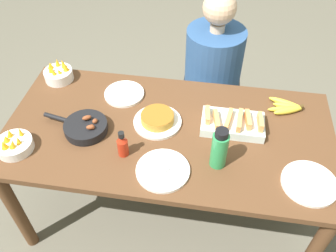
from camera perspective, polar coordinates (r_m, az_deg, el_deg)
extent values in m
plane|color=#666051|center=(2.44, 0.00, -12.95)|extent=(14.00, 14.00, 0.00)
cube|color=brown|center=(1.85, 0.00, -1.03)|extent=(1.71, 0.85, 0.03)
cylinder|color=brown|center=(2.18, -23.24, -12.29)|extent=(0.07, 0.07, 0.72)
cylinder|color=brown|center=(2.57, -16.44, 1.10)|extent=(0.07, 0.07, 0.72)
cylinder|color=brown|center=(2.44, 20.19, -3.02)|extent=(0.07, 0.07, 0.72)
ellipsoid|color=yellow|center=(2.07, 18.36, 3.50)|extent=(0.19, 0.10, 0.03)
ellipsoid|color=yellow|center=(2.06, 18.65, 3.04)|extent=(0.16, 0.05, 0.03)
ellipsoid|color=yellow|center=(2.04, 18.31, 2.63)|extent=(0.20, 0.07, 0.03)
ellipsoid|color=yellow|center=(2.03, 18.76, 2.41)|extent=(0.17, 0.10, 0.04)
cylinder|color=#4C3819|center=(2.07, 20.60, 2.72)|extent=(0.02, 0.02, 0.04)
cube|color=silver|center=(1.87, 10.30, 0.29)|extent=(0.32, 0.18, 0.05)
cube|color=#F29E56|center=(1.83, 6.36, 1.75)|extent=(0.03, 0.11, 0.04)
cube|color=#F29E56|center=(1.82, 7.77, 0.97)|extent=(0.04, 0.13, 0.04)
cube|color=#F29E56|center=(1.83, 9.64, 0.99)|extent=(0.05, 0.14, 0.04)
cube|color=#F29E56|center=(1.83, 11.40, 0.85)|extent=(0.03, 0.14, 0.05)
cube|color=#F29E56|center=(1.84, 12.70, 0.96)|extent=(0.04, 0.12, 0.05)
cube|color=#F29E56|center=(1.84, 14.57, 0.60)|extent=(0.03, 0.11, 0.05)
cylinder|color=black|center=(1.88, -12.93, -0.68)|extent=(0.22, 0.22, 0.01)
cylinder|color=black|center=(1.86, -13.05, -0.13)|extent=(0.22, 0.22, 0.04)
cylinder|color=black|center=(1.94, -17.55, 1.31)|extent=(0.14, 0.05, 0.02)
ellipsoid|color=brown|center=(1.84, -11.63, 0.78)|extent=(0.04, 0.04, 0.03)
ellipsoid|color=brown|center=(1.85, -12.90, 1.30)|extent=(0.05, 0.05, 0.03)
ellipsoid|color=brown|center=(1.80, -12.36, -0.19)|extent=(0.05, 0.04, 0.03)
ellipsoid|color=brown|center=(1.81, -12.08, -0.14)|extent=(0.04, 0.04, 0.03)
cylinder|color=white|center=(1.87, -1.69, 0.67)|extent=(0.25, 0.25, 0.02)
cylinder|color=gold|center=(1.85, -1.71, 1.31)|extent=(0.17, 0.17, 0.04)
cylinder|color=#9B601E|center=(1.84, -1.73, 1.82)|extent=(0.17, 0.17, 0.00)
cylinder|color=white|center=(1.74, 21.73, -8.52)|extent=(0.25, 0.25, 0.02)
cylinder|color=silver|center=(1.72, 21.16, -8.51)|extent=(0.11, 0.07, 0.01)
cube|color=silver|center=(1.77, 23.37, -7.57)|extent=(0.05, 0.04, 0.00)
cylinder|color=white|center=(2.06, -7.03, 5.14)|extent=(0.23, 0.23, 0.02)
cylinder|color=silver|center=(2.07, -7.68, 5.72)|extent=(0.11, 0.03, 0.01)
cube|color=silver|center=(2.06, -5.44, 5.87)|extent=(0.05, 0.03, 0.00)
cylinder|color=white|center=(1.66, -0.83, -7.13)|extent=(0.25, 0.25, 0.02)
cylinder|color=silver|center=(1.65, 0.17, -6.92)|extent=(0.08, 0.09, 0.01)
cube|color=silver|center=(1.62, -1.89, -8.27)|extent=(0.04, 0.05, 0.00)
cylinder|color=white|center=(1.89, -23.40, -2.86)|extent=(0.18, 0.18, 0.05)
cone|color=#F4A819|center=(1.85, -22.89, -2.17)|extent=(0.03, 0.03, 0.05)
cone|color=#F4A819|center=(1.88, -22.60, -0.90)|extent=(0.03, 0.03, 0.05)
cone|color=#F4A819|center=(1.90, -24.06, -1.09)|extent=(0.05, 0.05, 0.05)
cone|color=#F4A819|center=(1.88, -24.54, -1.91)|extent=(0.04, 0.04, 0.04)
cone|color=#F4A819|center=(1.85, -24.82, -2.83)|extent=(0.05, 0.05, 0.05)
cone|color=#F4A819|center=(1.84, -23.65, -2.71)|extent=(0.05, 0.05, 0.06)
cylinder|color=white|center=(2.24, -17.12, 7.84)|extent=(0.17, 0.17, 0.06)
cone|color=#F4A819|center=(2.19, -16.12, 8.97)|extent=(0.05, 0.05, 0.05)
cone|color=#F4A819|center=(2.23, -16.47, 9.50)|extent=(0.06, 0.05, 0.06)
cone|color=#F4A819|center=(2.25, -17.32, 9.65)|extent=(0.04, 0.04, 0.05)
cone|color=#F4A819|center=(2.24, -18.33, 9.15)|extent=(0.05, 0.05, 0.05)
cone|color=#F4A819|center=(2.21, -18.36, 8.77)|extent=(0.04, 0.05, 0.06)
cone|color=#F4A819|center=(2.18, -18.01, 8.38)|extent=(0.05, 0.03, 0.06)
cone|color=#F4A819|center=(2.18, -17.07, 8.30)|extent=(0.04, 0.04, 0.04)
cylinder|color=#2D9351|center=(1.64, 8.21, -3.89)|extent=(0.08, 0.08, 0.19)
cylinder|color=black|center=(1.56, 8.62, -1.21)|extent=(0.06, 0.06, 0.03)
cylinder|color=#B72814|center=(1.71, -7.24, -3.44)|extent=(0.05, 0.05, 0.09)
cone|color=#B72814|center=(1.67, -7.43, -2.10)|extent=(0.05, 0.05, 0.03)
cylinder|color=black|center=(1.65, -7.52, -1.44)|extent=(0.03, 0.03, 0.03)
cube|color=black|center=(2.66, 6.36, 1.36)|extent=(0.40, 0.40, 0.47)
cylinder|color=#2D5184|center=(2.36, 7.29, 9.74)|extent=(0.37, 0.37, 0.49)
cylinder|color=#DBB28E|center=(2.21, 7.95, 15.42)|extent=(0.09, 0.09, 0.05)
sphere|color=#DBB28E|center=(2.15, 8.29, 18.27)|extent=(0.20, 0.20, 0.20)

